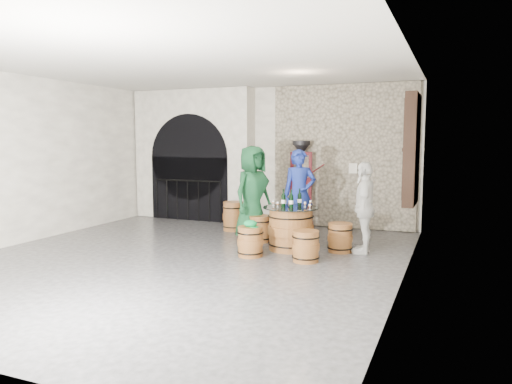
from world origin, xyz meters
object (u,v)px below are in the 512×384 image
at_px(barrel_stool_left, 260,229).
at_px(barrel_stool_far, 298,227).
at_px(barrel_stool_near_left, 250,242).
at_px(wine_bottle_center, 291,201).
at_px(person_blue, 300,194).
at_px(corking_press, 301,177).
at_px(person_white, 364,207).
at_px(barrel_stool_near_right, 306,246).
at_px(wine_bottle_right, 300,199).
at_px(barrel_stool_right, 340,238).
at_px(person_green, 253,193).
at_px(wine_bottle_left, 283,200).
at_px(side_barrel, 233,216).
at_px(barrel_table, 291,229).

xyz_separation_m(barrel_stool_left, barrel_stool_far, (0.63, 0.44, 0.00)).
distance_m(barrel_stool_near_left, wine_bottle_center, 1.06).
height_order(person_blue, corking_press, corking_press).
bearing_deg(corking_press, person_white, -59.35).
xyz_separation_m(barrel_stool_near_right, corking_press, (-1.01, 2.98, 0.88)).
height_order(person_blue, wine_bottle_center, person_blue).
xyz_separation_m(barrel_stool_far, person_blue, (-0.02, 0.16, 0.64)).
bearing_deg(wine_bottle_right, barrel_stool_right, 0.75).
xyz_separation_m(barrel_stool_right, wine_bottle_right, (-0.75, -0.01, 0.65)).
distance_m(barrel_stool_near_left, person_blue, 1.90).
relative_size(person_green, person_blue, 1.04).
bearing_deg(barrel_stool_near_right, wine_bottle_left, 132.72).
bearing_deg(wine_bottle_left, barrel_stool_left, 143.78).
height_order(barrel_stool_near_left, person_blue, person_blue).
relative_size(person_green, side_barrel, 2.95).
distance_m(barrel_stool_left, wine_bottle_center, 1.15).
height_order(barrel_stool_near_right, person_white, person_white).
height_order(person_white, wine_bottle_left, person_white).
distance_m(wine_bottle_center, side_barrel, 2.32).
relative_size(barrel_table, person_green, 0.54).
relative_size(barrel_stool_near_left, wine_bottle_center, 1.58).
bearing_deg(barrel_table, side_barrel, 143.69).
distance_m(person_blue, corking_press, 1.30).
distance_m(wine_bottle_left, wine_bottle_center, 0.17).
distance_m(barrel_table, barrel_stool_right, 0.89).
relative_size(barrel_stool_right, barrel_stool_near_right, 1.00).
bearing_deg(side_barrel, person_white, -18.88).
bearing_deg(barrel_stool_far, barrel_table, -81.06).
relative_size(person_green, wine_bottle_center, 5.73).
bearing_deg(wine_bottle_right, barrel_stool_far, 109.20).
relative_size(barrel_table, barrel_stool_near_right, 1.96).
bearing_deg(corking_press, wine_bottle_center, -87.74).
xyz_separation_m(barrel_stool_far, person_green, (-0.84, -0.33, 0.68)).
xyz_separation_m(person_white, wine_bottle_right, (-1.15, -0.09, 0.10)).
bearing_deg(person_white, person_green, -102.24).
xyz_separation_m(barrel_table, side_barrel, (-1.74, 1.28, -0.07)).
relative_size(barrel_stool_near_left, person_white, 0.32).
distance_m(barrel_stool_near_right, side_barrel, 3.01).
bearing_deg(corking_press, person_blue, -84.96).
xyz_separation_m(wine_bottle_center, side_barrel, (-1.78, 1.37, -0.59)).
bearing_deg(barrel_table, wine_bottle_left, -161.52).
height_order(barrel_stool_near_right, wine_bottle_right, wine_bottle_right).
xyz_separation_m(barrel_stool_near_left, wine_bottle_center, (0.51, 0.65, 0.65)).
bearing_deg(barrel_stool_right, barrel_stool_far, 145.17).
height_order(barrel_stool_near_right, person_green, person_green).
distance_m(person_white, side_barrel, 3.21).
distance_m(barrel_stool_far, corking_press, 1.69).
bearing_deg(corking_press, barrel_stool_right, -67.46).
distance_m(barrel_stool_right, side_barrel, 2.83).
height_order(barrel_stool_far, wine_bottle_center, wine_bottle_center).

